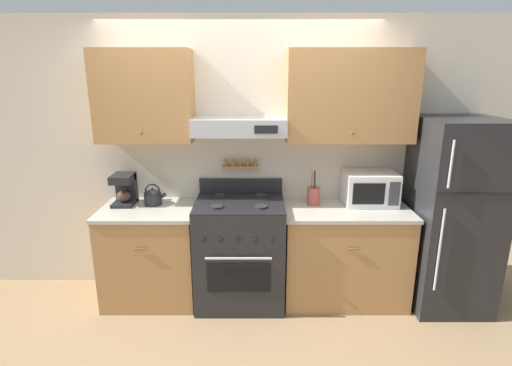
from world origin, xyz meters
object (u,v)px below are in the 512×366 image
object	(u,v)px
tea_kettle	(151,197)
microwave	(368,188)
refrigerator	(449,214)
stove_range	(238,251)
coffee_maker	(123,188)
utensil_crock	(312,195)

from	to	relation	value
tea_kettle	microwave	size ratio (longest dim) A/B	0.44
refrigerator	tea_kettle	size ratio (longest dim) A/B	8.37
stove_range	tea_kettle	xyz separation A→B (m)	(-0.80, 0.13, 0.48)
tea_kettle	microwave	world-z (taller)	microwave
refrigerator	tea_kettle	world-z (taller)	refrigerator
refrigerator	coffee_maker	distance (m)	2.95
stove_range	tea_kettle	world-z (taller)	same
coffee_maker	utensil_crock	bearing A→B (deg)	-1.02
refrigerator	microwave	bearing A→B (deg)	165.60
stove_range	utensil_crock	distance (m)	0.84
stove_range	utensil_crock	size ratio (longest dim) A/B	3.46
tea_kettle	coffee_maker	distance (m)	0.27
tea_kettle	microwave	bearing A→B (deg)	0.52
refrigerator	utensil_crock	world-z (taller)	refrigerator
utensil_crock	stove_range	bearing A→B (deg)	-168.84
microwave	utensil_crock	distance (m)	0.52
refrigerator	microwave	world-z (taller)	refrigerator
utensil_crock	microwave	bearing A→B (deg)	1.98
tea_kettle	utensil_crock	size ratio (longest dim) A/B	0.65
refrigerator	tea_kettle	xyz separation A→B (m)	(-2.67, 0.16, 0.12)
stove_range	tea_kettle	distance (m)	0.94
tea_kettle	coffee_maker	bearing A→B (deg)	173.33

